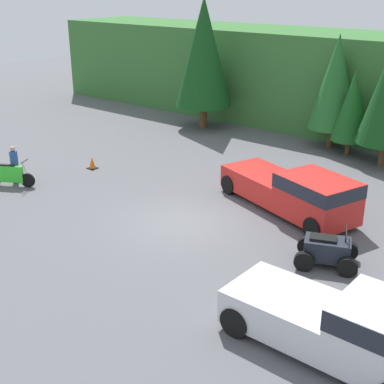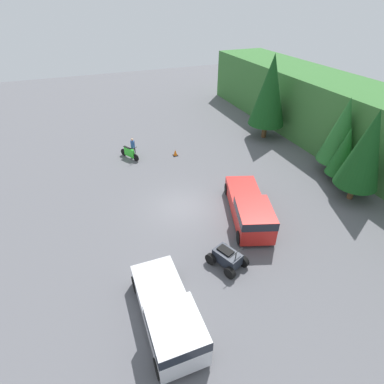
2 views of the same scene
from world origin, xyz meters
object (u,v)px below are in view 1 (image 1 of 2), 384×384
pickup_truck_second (348,325)px  rider_person (14,163)px  quad_atv (327,251)px  dirt_bike (11,175)px  traffic_cone (92,163)px  pickup_truck_red (297,191)px

pickup_truck_second → rider_person: size_ratio=3.07×
pickup_truck_second → quad_atv: size_ratio=2.26×
dirt_bike → traffic_cone: (0.92, 3.72, -0.23)m
pickup_truck_red → pickup_truck_second: bearing=-34.4°
quad_atv → dirt_bike: bearing=166.5°
dirt_bike → traffic_cone: 3.84m
pickup_truck_second → traffic_cone: pickup_truck_second is taller
pickup_truck_red → rider_person: pickup_truck_red is taller
pickup_truck_red → rider_person: size_ratio=3.79×
rider_person → traffic_cone: bearing=49.5°
quad_atv → traffic_cone: size_ratio=4.06×
pickup_truck_second → dirt_bike: size_ratio=2.62×
dirt_bike → traffic_cone: bearing=46.8°
pickup_truck_second → traffic_cone: (-14.93, 5.29, -0.67)m
quad_atv → rider_person: bearing=164.7°
pickup_truck_red → traffic_cone: 10.05m
pickup_truck_second → rider_person: 16.19m
pickup_truck_second → traffic_cone: size_ratio=9.17×
rider_person → traffic_cone: 3.58m
pickup_truck_red → pickup_truck_second: same height
traffic_cone → rider_person: bearing=-109.0°
dirt_bike → rider_person: 0.61m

